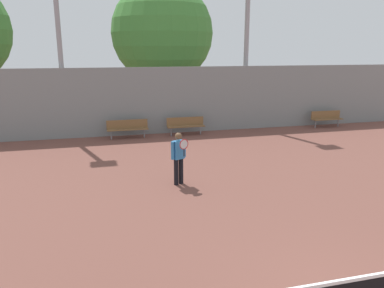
{
  "coord_description": "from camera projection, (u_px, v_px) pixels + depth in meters",
  "views": [
    {
      "loc": [
        -3.79,
        -3.67,
        4.0
      ],
      "look_at": [
        -0.73,
        8.14,
        0.93
      ],
      "focal_mm": 35.0,
      "sensor_mm": 36.0,
      "label": 1
    }
  ],
  "objects": [
    {
      "name": "bench_courtside_far",
      "position": [
        127.0,
        127.0,
        17.4
      ],
      "size": [
        1.91,
        0.4,
        0.85
      ],
      "color": "brown",
      "rests_on": "ground_plane"
    },
    {
      "name": "tree_green_tall",
      "position": [
        162.0,
        33.0,
        23.49
      ],
      "size": [
        6.36,
        6.36,
        8.22
      ],
      "color": "brown",
      "rests_on": "ground_plane"
    },
    {
      "name": "light_pole_far_right",
      "position": [
        247.0,
        13.0,
        19.15
      ],
      "size": [
        0.9,
        0.6,
        9.93
      ],
      "color": "#939399",
      "rests_on": "ground_plane"
    },
    {
      "name": "back_fence",
      "position": [
        175.0,
        100.0,
        18.32
      ],
      "size": [
        25.63,
        0.06,
        3.23
      ],
      "color": "gray",
      "rests_on": "ground_plane"
    },
    {
      "name": "bench_adjacent_court",
      "position": [
        186.0,
        124.0,
        18.08
      ],
      "size": [
        1.82,
        0.4,
        0.85
      ],
      "color": "brown",
      "rests_on": "ground_plane"
    },
    {
      "name": "light_pole_near_left",
      "position": [
        57.0,
        9.0,
        16.62
      ],
      "size": [
        0.9,
        0.6,
        9.43
      ],
      "color": "#939399",
      "rests_on": "ground_plane"
    },
    {
      "name": "bench_courtside_near",
      "position": [
        326.0,
        117.0,
        19.96
      ],
      "size": [
        1.72,
        0.4,
        0.85
      ],
      "color": "brown",
      "rests_on": "ground_plane"
    },
    {
      "name": "tennis_player",
      "position": [
        179.0,
        156.0,
        11.28
      ],
      "size": [
        0.51,
        0.49,
        1.62
      ],
      "rotation": [
        0.0,
        0.0,
        0.41
      ],
      "color": "black",
      "rests_on": "ground_plane"
    }
  ]
}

